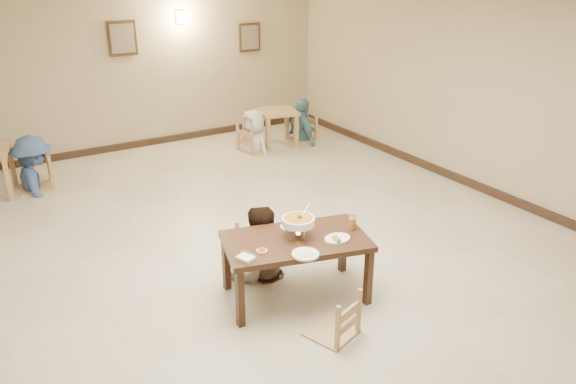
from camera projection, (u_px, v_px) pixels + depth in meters
floor at (256, 262)px, 6.58m from camera, size 10.00×10.00×0.00m
wall_back at (119, 68)px, 9.93m from camera, size 10.00×0.00×10.00m
wall_right at (502, 95)px, 7.92m from camera, size 0.00×10.00×10.00m
baseboard_back at (129, 145)px, 10.46m from camera, size 8.00×0.06×0.12m
baseboard_right at (487, 190)px, 8.47m from camera, size 0.06×10.00×0.12m
picture_b at (122, 38)px, 9.75m from camera, size 0.50×0.04×0.60m
picture_c at (250, 37)px, 11.01m from camera, size 0.45×0.04×0.55m
wall_sconce at (181, 17)px, 10.17m from camera, size 0.16×0.05×0.22m
main_table at (296, 245)px, 5.70m from camera, size 1.61×1.16×0.68m
chair_far at (256, 232)px, 6.22m from camera, size 0.46×0.46×0.98m
chair_near at (332, 293)px, 5.16m from camera, size 0.42×0.42×0.89m
main_diner at (257, 208)px, 6.05m from camera, size 0.80×0.63×1.61m
curry_warmer at (298, 221)px, 5.63m from camera, size 0.37×0.33×0.30m
rice_plate_far at (293, 225)px, 5.91m from camera, size 0.29×0.29×0.07m
rice_plate_near at (305, 254)px, 5.34m from camera, size 0.26×0.26×0.06m
fried_plate at (337, 238)px, 5.63m from camera, size 0.28×0.28×0.06m
chili_dish at (262, 251)px, 5.41m from camera, size 0.11×0.11×0.02m
napkin_cutlery at (246, 258)px, 5.27m from camera, size 0.19×0.25×0.03m
drink_glass at (352, 223)px, 5.83m from camera, size 0.08×0.08×0.16m
bg_table_right at (278, 117)px, 10.51m from camera, size 0.80×0.80×0.67m
bg_chair_lr at (31, 156)px, 8.47m from camera, size 0.49×0.49×1.05m
bg_chair_rl at (254, 124)px, 10.19m from camera, size 0.48×0.48×1.02m
bg_chair_rr at (302, 115)px, 10.80m from camera, size 0.46×0.46×0.98m
bg_diner_b at (28, 136)px, 8.35m from camera, size 0.72×1.14×1.68m
bg_diner_c at (253, 110)px, 10.09m from camera, size 0.64×0.84×1.53m
bg_diner_d at (302, 98)px, 10.68m from camera, size 0.48×0.99×1.65m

